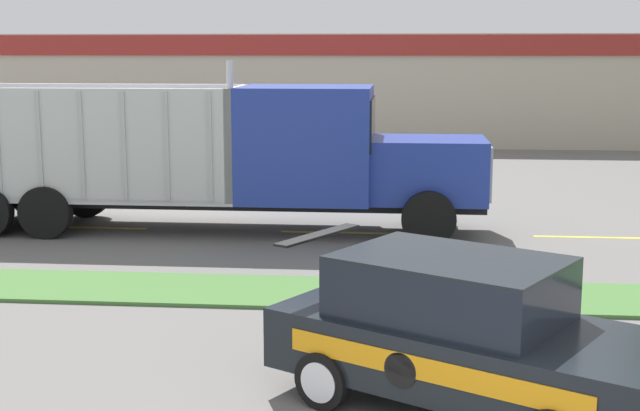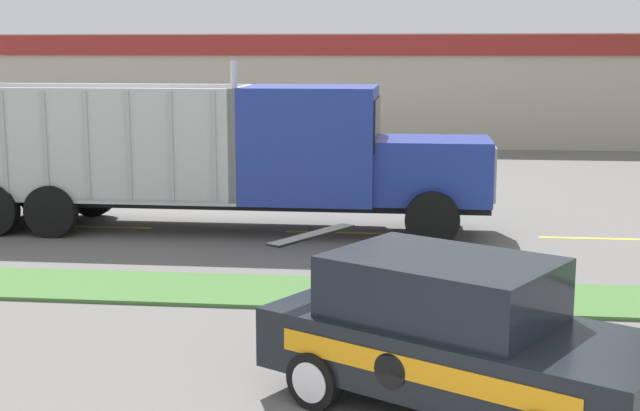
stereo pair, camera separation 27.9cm
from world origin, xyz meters
TOP-DOWN VIEW (x-y plane):
  - grass_verge at (0.00, 7.53)m, footprint 120.00×1.85m
  - centre_line_3 at (-6.61, 12.45)m, footprint 2.40×0.14m
  - centre_line_4 at (-1.21, 12.45)m, footprint 2.40×0.14m
  - centre_line_5 at (4.19, 12.45)m, footprint 2.40×0.14m
  - dump_truck_lead at (-3.13, 12.52)m, footprint 12.39×2.71m
  - rally_car at (0.90, 3.08)m, footprint 4.63×3.77m
  - store_building_backdrop at (-4.42, 35.07)m, footprint 32.01×12.10m

SIDE VIEW (x-z plane):
  - centre_line_3 at x=-6.61m, z-range 0.00..0.01m
  - centre_line_4 at x=-1.21m, z-range 0.00..0.01m
  - centre_line_5 at x=4.19m, z-range 0.00..0.01m
  - grass_verge at x=0.00m, z-range 0.00..0.06m
  - rally_car at x=0.90m, z-range 0.00..1.74m
  - dump_truck_lead at x=-3.13m, z-range -0.26..3.42m
  - store_building_backdrop at x=-4.42m, z-range 0.00..4.50m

